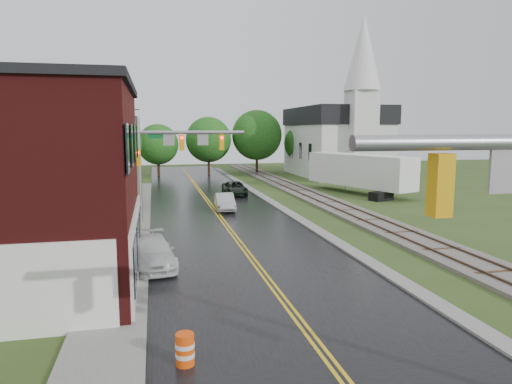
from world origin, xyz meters
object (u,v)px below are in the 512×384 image
object	(u,v)px
church	(339,134)
sedan_silver	(225,202)
utility_pole_b	(114,160)
utility_pole_c	(132,146)
suv_dark	(235,189)
traffic_signal_far	(171,151)
semi_trailer	(360,171)
tree_left_c	(49,150)
pickup_white	(153,252)
construction_barrel	(185,350)
tree_left_e	(112,145)

from	to	relation	value
church	sedan_silver	distance (m)	30.26
utility_pole_b	utility_pole_c	xyz separation A→B (m)	(0.00, 22.00, 0.00)
church	suv_dark	world-z (taller)	church
traffic_signal_far	utility_pole_c	distance (m)	17.33
church	utility_pole_c	xyz separation A→B (m)	(-26.80, -9.74, -1.11)
suv_dark	semi_trailer	bearing A→B (deg)	-3.79
sedan_silver	utility_pole_c	bearing A→B (deg)	123.38
tree_left_c	sedan_silver	xyz separation A→B (m)	(14.65, -8.97, -3.85)
traffic_signal_far	utility_pole_c	size ratio (longest dim) A/B	0.82
sedan_silver	pickup_white	distance (m)	15.23
church	construction_barrel	world-z (taller)	church
church	traffic_signal_far	xyz separation A→B (m)	(-23.47, -26.74, -0.86)
utility_pole_b	pickup_white	world-z (taller)	utility_pole_b
pickup_white	construction_barrel	bearing A→B (deg)	-90.71
utility_pole_b	sedan_silver	world-z (taller)	utility_pole_b
tree_left_c	pickup_white	xyz separation A→B (m)	(9.05, -23.12, -3.84)
utility_pole_c	sedan_silver	size ratio (longest dim) A/B	2.23
traffic_signal_far	tree_left_e	distance (m)	19.65
utility_pole_b	semi_trailer	size ratio (longest dim) A/B	0.71
tree_left_e	pickup_white	xyz separation A→B (m)	(4.05, -29.12, -4.14)
traffic_signal_far	church	bearing A→B (deg)	48.73
utility_pole_c	semi_trailer	size ratio (longest dim) A/B	0.71
sedan_silver	construction_barrel	world-z (taller)	sedan_silver
suv_dark	construction_barrel	distance (m)	32.46
sedan_silver	church	bearing A→B (deg)	53.11
sedan_silver	traffic_signal_far	bearing A→B (deg)	-134.14
pickup_white	construction_barrel	distance (m)	9.56
sedan_silver	semi_trailer	xyz separation A→B (m)	(14.63, 6.51, 1.66)
semi_trailer	utility_pole_b	bearing A→B (deg)	-145.22
construction_barrel	semi_trailer	bearing A→B (deg)	57.31
suv_dark	construction_barrel	world-z (taller)	suv_dark
semi_trailer	church	bearing A→B (deg)	74.35
utility_pole_b	suv_dark	world-z (taller)	utility_pole_b
utility_pole_c	tree_left_c	bearing A→B (deg)	-149.80
suv_dark	pickup_white	size ratio (longest dim) A/B	1.02
traffic_signal_far	tree_left_e	world-z (taller)	tree_left_e
tree_left_c	sedan_silver	distance (m)	17.60
pickup_white	traffic_signal_far	bearing A→B (deg)	76.71
traffic_signal_far	utility_pole_c	xyz separation A→B (m)	(-3.33, 17.00, -0.25)
tree_left_e	construction_barrel	distance (m)	39.20
semi_trailer	construction_barrel	bearing A→B (deg)	-122.69
utility_pole_b	sedan_silver	distance (m)	12.41
utility_pole_b	tree_left_e	world-z (taller)	utility_pole_b
traffic_signal_far	sedan_silver	size ratio (longest dim) A/B	1.82
utility_pole_b	pickup_white	xyz separation A→B (m)	(2.00, -5.23, -4.05)
utility_pole_b	sedan_silver	bearing A→B (deg)	49.61
utility_pole_c	tree_left_c	xyz separation A→B (m)	(-7.05, -4.10, -0.21)
traffic_signal_far	semi_trailer	xyz separation A→B (m)	(18.90, 10.44, -2.65)
church	traffic_signal_far	size ratio (longest dim) A/B	2.72
construction_barrel	church	bearing A→B (deg)	62.75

